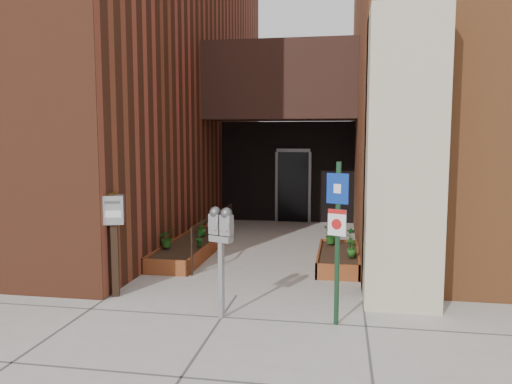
% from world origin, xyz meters
% --- Properties ---
extents(ground, '(80.00, 80.00, 0.00)m').
position_xyz_m(ground, '(0.00, 0.00, 0.00)').
color(ground, '#9E9991').
rests_on(ground, ground).
extents(architecture, '(20.00, 14.60, 10.00)m').
position_xyz_m(architecture, '(-0.18, 6.89, 4.98)').
color(architecture, brown).
rests_on(architecture, ground).
extents(planter_left, '(0.90, 3.60, 0.30)m').
position_xyz_m(planter_left, '(-1.55, 2.70, 0.13)').
color(planter_left, brown).
rests_on(planter_left, ground).
extents(planter_right, '(0.80, 2.20, 0.30)m').
position_xyz_m(planter_right, '(1.60, 2.20, 0.13)').
color(planter_right, brown).
rests_on(planter_right, ground).
extents(handrail, '(0.04, 3.34, 0.90)m').
position_xyz_m(handrail, '(-1.05, 2.65, 0.75)').
color(handrail, black).
rests_on(handrail, ground).
extents(parking_meter, '(0.37, 0.24, 1.58)m').
position_xyz_m(parking_meter, '(0.01, -1.02, 1.22)').
color(parking_meter, '#949496').
rests_on(parking_meter, ground).
extents(sign_post, '(0.29, 0.13, 2.22)m').
position_xyz_m(sign_post, '(1.60, -1.01, 1.36)').
color(sign_post, '#13351E').
rests_on(sign_post, ground).
extents(payment_dropbox, '(0.38, 0.33, 1.63)m').
position_xyz_m(payment_dropbox, '(-1.90, -0.35, 1.18)').
color(payment_dropbox, black).
rests_on(payment_dropbox, ground).
extents(shrub_left_a, '(0.48, 0.48, 0.39)m').
position_xyz_m(shrub_left_a, '(-1.85, 1.92, 0.50)').
color(shrub_left_a, '#235A19').
rests_on(shrub_left_a, planter_left).
extents(shrub_left_b, '(0.24, 0.24, 0.33)m').
position_xyz_m(shrub_left_b, '(-1.25, 2.18, 0.46)').
color(shrub_left_b, '#175318').
rests_on(shrub_left_b, planter_left).
extents(shrub_left_c, '(0.27, 0.27, 0.34)m').
position_xyz_m(shrub_left_c, '(-1.50, 3.25, 0.47)').
color(shrub_left_c, '#245B1A').
rests_on(shrub_left_c, planter_left).
extents(shrub_left_d, '(0.22, 0.22, 0.38)m').
position_xyz_m(shrub_left_d, '(-1.67, 3.71, 0.49)').
color(shrub_left_d, '#1B6121').
rests_on(shrub_left_d, planter_left).
extents(shrub_right_a, '(0.24, 0.24, 0.35)m').
position_xyz_m(shrub_right_a, '(1.85, 1.73, 0.48)').
color(shrub_right_a, '#1F5518').
rests_on(shrub_right_a, planter_right).
extents(shrub_right_b, '(0.21, 0.21, 0.37)m').
position_xyz_m(shrub_right_b, '(1.85, 2.76, 0.49)').
color(shrub_right_b, '#19581C').
rests_on(shrub_right_b, planter_right).
extents(shrub_right_c, '(0.38, 0.38, 0.37)m').
position_xyz_m(shrub_right_c, '(1.44, 2.82, 0.48)').
color(shrub_right_c, '#1B5016').
rests_on(shrub_right_c, planter_right).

